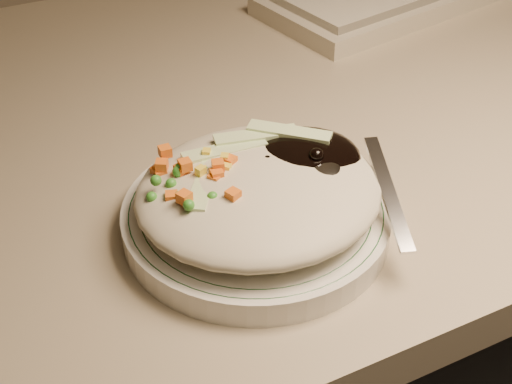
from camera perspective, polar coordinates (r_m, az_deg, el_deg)
name	(u,v)px	position (r m, az deg, el deg)	size (l,w,h in m)	color
desk	(247,241)	(0.86, -0.73, -3.96)	(1.40, 0.70, 0.74)	gray
plate	(256,218)	(0.57, 0.00, -2.10)	(0.21, 0.21, 0.02)	silver
plate_rim	(256,208)	(0.56, 0.00, -1.30)	(0.20, 0.20, 0.00)	#144723
meal	(261,185)	(0.55, 0.44, 0.55)	(0.21, 0.19, 0.05)	#B3AB91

